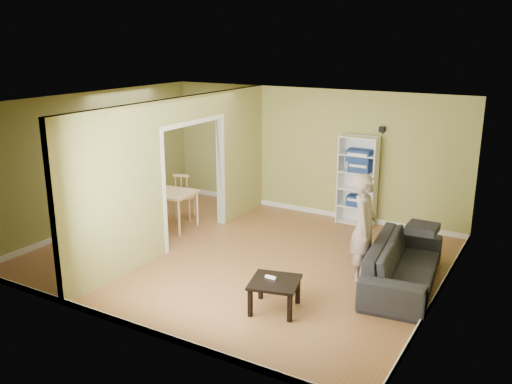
# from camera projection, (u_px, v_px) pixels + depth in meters

# --- Properties ---
(room_shell) EXTENTS (6.50, 6.50, 6.50)m
(room_shell) POSITION_uv_depth(u_px,v_px,m) (239.00, 181.00, 8.85)
(room_shell) COLOR brown
(room_shell) RESTS_ON ground
(partition) EXTENTS (0.22, 5.50, 2.60)m
(partition) POSITION_uv_depth(u_px,v_px,m) (181.00, 173.00, 9.43)
(partition) COLOR #979051
(partition) RESTS_ON ground
(wall_speaker) EXTENTS (0.10, 0.10, 0.10)m
(wall_speaker) POSITION_uv_depth(u_px,v_px,m) (382.00, 129.00, 10.19)
(wall_speaker) COLOR black
(wall_speaker) RESTS_ON room_shell
(sofa) EXTENTS (2.41, 1.26, 0.88)m
(sofa) POSITION_uv_depth(u_px,v_px,m) (404.00, 257.00, 7.99)
(sofa) COLOR black
(sofa) RESTS_ON ground
(person) EXTENTS (0.81, 0.69, 1.95)m
(person) POSITION_uv_depth(u_px,v_px,m) (365.00, 219.00, 8.03)
(person) COLOR slate
(person) RESTS_ON ground
(bookshelf) EXTENTS (0.74, 0.32, 1.76)m
(bookshelf) POSITION_uv_depth(u_px,v_px,m) (358.00, 180.00, 10.58)
(bookshelf) COLOR white
(bookshelf) RESTS_ON ground
(paper_box_navy_a) EXTENTS (0.40, 0.26, 0.20)m
(paper_box_navy_a) POSITION_uv_depth(u_px,v_px,m) (358.00, 201.00, 10.64)
(paper_box_navy_a) COLOR navy
(paper_box_navy_a) RESTS_ON bookshelf
(paper_box_navy_b) EXTENTS (0.40, 0.26, 0.21)m
(paper_box_navy_b) POSITION_uv_depth(u_px,v_px,m) (360.00, 167.00, 10.45)
(paper_box_navy_b) COLOR navy
(paper_box_navy_b) RESTS_ON bookshelf
(paper_box_navy_c) EXTENTS (0.46, 0.30, 0.23)m
(paper_box_navy_c) POSITION_uv_depth(u_px,v_px,m) (360.00, 154.00, 10.39)
(paper_box_navy_c) COLOR navy
(paper_box_navy_c) RESTS_ON bookshelf
(coffee_table) EXTENTS (0.64, 0.64, 0.43)m
(coffee_table) POSITION_uv_depth(u_px,v_px,m) (275.00, 285.00, 7.27)
(coffee_table) COLOR black
(coffee_table) RESTS_ON ground
(game_controller) EXTENTS (0.16, 0.04, 0.03)m
(game_controller) POSITION_uv_depth(u_px,v_px,m) (271.00, 277.00, 7.32)
(game_controller) COLOR white
(game_controller) RESTS_ON coffee_table
(dining_table) EXTENTS (1.15, 0.77, 0.72)m
(dining_table) POSITION_uv_depth(u_px,v_px,m) (164.00, 195.00, 10.44)
(dining_table) COLOR tan
(dining_table) RESTS_ON ground
(chair_left) EXTENTS (0.48, 0.48, 1.00)m
(chair_left) POSITION_uv_depth(u_px,v_px,m) (141.00, 196.00, 10.87)
(chair_left) COLOR tan
(chair_left) RESTS_ON ground
(chair_near) EXTENTS (0.52, 0.52, 0.97)m
(chair_near) POSITION_uv_depth(u_px,v_px,m) (144.00, 211.00, 9.99)
(chair_near) COLOR tan
(chair_near) RESTS_ON ground
(chair_far) EXTENTS (0.55, 0.55, 0.95)m
(chair_far) POSITION_uv_depth(u_px,v_px,m) (185.00, 195.00, 11.03)
(chair_far) COLOR tan
(chair_far) RESTS_ON ground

